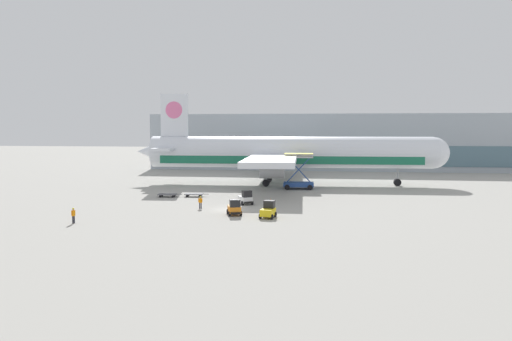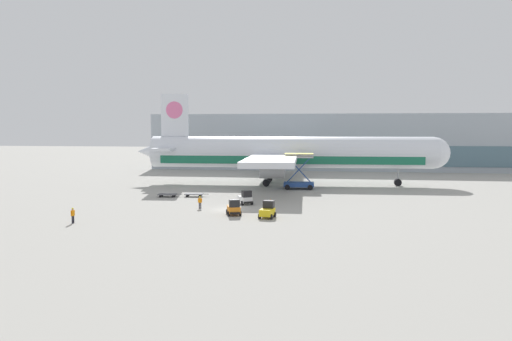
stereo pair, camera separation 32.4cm
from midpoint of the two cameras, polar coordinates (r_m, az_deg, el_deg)
ground_plane at (r=65.57m, az=-3.02°, el=-4.45°), size 400.00×400.00×0.00m
terminal_building at (r=131.27m, az=8.42°, el=3.29°), size 90.00×18.20×14.00m
airplane_main at (r=93.05m, az=3.52°, el=1.95°), size 58.10×48.30×17.00m
scissor_lift_loader at (r=86.98m, az=5.03°, el=-0.60°), size 5.33×3.57×6.20m
baggage_tug_foreground at (r=61.10m, az=-2.40°, el=-4.32°), size 2.25×2.75×2.00m
baggage_tug_mid at (r=59.41m, az=1.49°, el=-4.58°), size 1.96×2.64×2.00m
baggage_tug_far at (r=69.48m, az=-1.09°, el=-3.18°), size 2.54×2.82×2.00m
baggage_dolly_lead at (r=78.04m, az=-9.96°, el=-2.72°), size 3.76×1.79×0.48m
baggage_dolly_second at (r=77.77m, az=-6.98°, el=-2.71°), size 3.76×1.79×0.48m
ground_crew_near at (r=66.22m, az=-6.28°, el=-3.54°), size 0.57×0.26×1.66m
ground_crew_far at (r=59.50m, az=-20.06°, el=-4.70°), size 0.32×0.55×1.78m
traffic_cone_near at (r=70.85m, az=1.78°, el=-3.48°), size 0.40×0.40×0.65m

